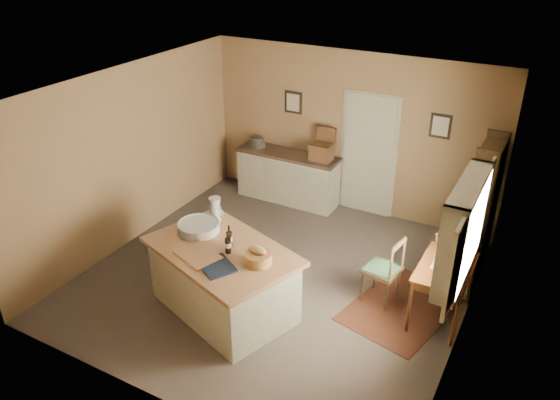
# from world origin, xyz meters

# --- Properties ---
(ground) EXTENTS (5.00, 5.00, 0.00)m
(ground) POSITION_xyz_m (0.00, 0.00, 0.00)
(ground) COLOR brown
(ground) RESTS_ON ground
(wall_back) EXTENTS (5.00, 0.10, 2.70)m
(wall_back) POSITION_xyz_m (0.00, 2.50, 1.35)
(wall_back) COLOR olive
(wall_back) RESTS_ON ground
(wall_front) EXTENTS (5.00, 0.10, 2.70)m
(wall_front) POSITION_xyz_m (0.00, -2.50, 1.35)
(wall_front) COLOR olive
(wall_front) RESTS_ON ground
(wall_left) EXTENTS (0.10, 5.00, 2.70)m
(wall_left) POSITION_xyz_m (-2.50, 0.00, 1.35)
(wall_left) COLOR olive
(wall_left) RESTS_ON ground
(wall_right) EXTENTS (0.10, 5.00, 2.70)m
(wall_right) POSITION_xyz_m (2.50, 0.00, 1.35)
(wall_right) COLOR olive
(wall_right) RESTS_ON ground
(ceiling) EXTENTS (5.00, 5.00, 0.00)m
(ceiling) POSITION_xyz_m (0.00, 0.00, 2.70)
(ceiling) COLOR silver
(ceiling) RESTS_ON wall_back
(door) EXTENTS (0.97, 0.06, 2.11)m
(door) POSITION_xyz_m (0.35, 2.47, 1.05)
(door) COLOR beige
(door) RESTS_ON ground
(framed_prints) EXTENTS (2.82, 0.02, 0.38)m
(framed_prints) POSITION_xyz_m (0.20, 2.48, 1.72)
(framed_prints) COLOR black
(framed_prints) RESTS_ON ground
(window) EXTENTS (0.25, 1.99, 1.12)m
(window) POSITION_xyz_m (2.42, -0.20, 1.55)
(window) COLOR beige
(window) RESTS_ON ground
(work_island) EXTENTS (2.15, 1.75, 1.20)m
(work_island) POSITION_xyz_m (-0.26, -0.92, 0.48)
(work_island) COLOR beige
(work_island) RESTS_ON ground
(sideboard) EXTENTS (1.83, 0.52, 1.18)m
(sideboard) POSITION_xyz_m (-0.99, 2.20, 0.48)
(sideboard) COLOR beige
(sideboard) RESTS_ON ground
(rug) EXTENTS (1.43, 1.80, 0.01)m
(rug) POSITION_xyz_m (1.75, 0.20, 0.00)
(rug) COLOR #472516
(rug) RESTS_ON ground
(writing_desk) EXTENTS (0.62, 1.01, 0.82)m
(writing_desk) POSITION_xyz_m (2.20, 0.24, 0.67)
(writing_desk) COLOR #3A1C0C
(writing_desk) RESTS_ON ground
(desk_chair) EXTENTS (0.49, 0.49, 0.92)m
(desk_chair) POSITION_xyz_m (1.42, 0.23, 0.46)
(desk_chair) COLOR #322315
(desk_chair) RESTS_ON ground
(right_cabinet) EXTENTS (0.53, 0.95, 0.99)m
(right_cabinet) POSITION_xyz_m (2.20, 1.20, 0.46)
(right_cabinet) COLOR beige
(right_cabinet) RESTS_ON ground
(shelving_unit) EXTENTS (0.32, 0.84, 1.86)m
(shelving_unit) POSITION_xyz_m (2.35, 1.88, 0.93)
(shelving_unit) COLOR #322315
(shelving_unit) RESTS_ON ground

